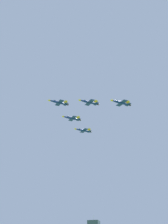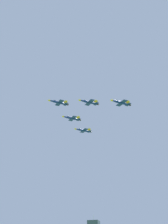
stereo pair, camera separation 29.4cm
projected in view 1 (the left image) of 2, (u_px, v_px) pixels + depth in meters
jet_lead at (59, 102)px, 241.90m from camera, size 14.05×13.43×3.61m
jet_left_wingman at (89, 102)px, 235.61m from camera, size 14.25×13.18×3.61m
jet_right_wingman at (72, 118)px, 260.05m from camera, size 14.17×13.15×3.59m
jet_left_outer at (121, 103)px, 229.04m from camera, size 14.37×13.84×3.71m
jet_right_outer at (83, 130)px, 278.85m from camera, size 14.11×13.10×3.58m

